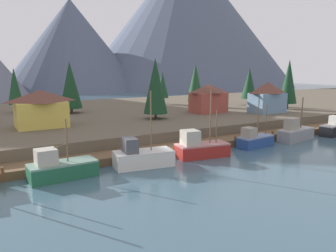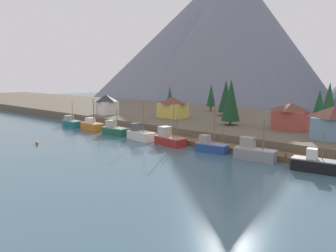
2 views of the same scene
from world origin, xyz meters
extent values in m
cube|color=#3D5B6B|center=(0.00, 20.00, -0.50)|extent=(400.00, 400.00, 1.00)
cube|color=brown|center=(0.00, 2.00, 0.50)|extent=(80.00, 4.00, 1.00)
cylinder|color=brown|center=(-36.00, 0.20, 0.80)|extent=(0.36, 0.36, 1.60)
cylinder|color=brown|center=(-28.00, 0.20, 0.80)|extent=(0.36, 0.36, 1.60)
cylinder|color=brown|center=(-20.00, 0.20, 0.80)|extent=(0.36, 0.36, 1.60)
cylinder|color=brown|center=(-12.00, 0.20, 0.80)|extent=(0.36, 0.36, 1.60)
cylinder|color=brown|center=(-4.00, 0.20, 0.80)|extent=(0.36, 0.36, 1.60)
cylinder|color=brown|center=(4.00, 0.20, 0.80)|extent=(0.36, 0.36, 1.60)
cylinder|color=brown|center=(12.00, 0.20, 0.80)|extent=(0.36, 0.36, 1.60)
cylinder|color=brown|center=(20.00, 0.20, 0.80)|extent=(0.36, 0.36, 1.60)
cylinder|color=brown|center=(28.00, 0.20, 0.80)|extent=(0.36, 0.36, 1.60)
cube|color=brown|center=(0.00, 32.00, 1.25)|extent=(400.00, 56.00, 2.50)
cone|color=slate|center=(-93.86, 148.10, 39.11)|extent=(164.36, 164.36, 78.22)
cone|color=slate|center=(-56.96, 125.54, 39.06)|extent=(114.79, 114.79, 78.12)
cube|color=#196B70|center=(-34.07, -1.73, 0.79)|extent=(6.99, 3.18, 1.58)
cube|color=#679496|center=(-34.07, -1.73, 1.68)|extent=(6.99, 3.18, 0.20)
cube|color=gray|center=(-35.79, -1.61, 2.42)|extent=(2.39, 2.24, 1.29)
cylinder|color=brown|center=(-33.61, -1.76, 4.55)|extent=(0.12, 0.12, 5.54)
cube|color=#CC6B1E|center=(-24.24, -1.75, 0.91)|extent=(7.24, 3.21, 1.83)
cube|color=tan|center=(-24.24, -1.75, 1.93)|extent=(7.24, 3.21, 0.20)
cube|color=silver|center=(-25.11, -1.71, 2.67)|extent=(2.12, 2.07, 1.28)
cylinder|color=brown|center=(-23.33, -1.80, 5.24)|extent=(0.19, 0.19, 6.43)
cylinder|color=brown|center=(-21.61, -1.88, 4.47)|extent=(0.16, 0.16, 4.88)
cube|color=#1E5B3D|center=(-14.22, -1.82, 0.80)|extent=(7.26, 3.34, 1.61)
cube|color=gray|center=(-14.22, -1.82, 1.71)|extent=(7.26, 3.34, 0.20)
cube|color=#B2AD9E|center=(-15.91, -1.92, 2.64)|extent=(2.21, 2.07, 1.67)
cylinder|color=brown|center=(-13.65, -1.79, 4.15)|extent=(0.16, 0.16, 4.69)
cylinder|color=brown|center=(-14.57, -1.84, 3.56)|extent=(2.26, 0.24, 0.64)
cube|color=silver|center=(-4.70, -2.21, 0.86)|extent=(7.47, 4.08, 1.72)
cube|color=silver|center=(-4.70, -2.21, 1.82)|extent=(7.47, 4.08, 0.20)
cube|color=#4C4C51|center=(-6.36, -1.97, 2.80)|extent=(1.87, 2.63, 1.74)
cylinder|color=brown|center=(-3.72, -2.35, 5.54)|extent=(0.17, 0.17, 7.24)
cube|color=maroon|center=(4.15, -2.11, 0.81)|extent=(7.44, 3.90, 1.61)
cube|color=#AD6C6A|center=(4.15, -2.11, 1.71)|extent=(7.44, 3.90, 0.20)
cube|color=#B2AD9E|center=(2.35, -1.86, 2.78)|extent=(2.37, 2.48, 1.93)
cylinder|color=brown|center=(5.30, -2.27, 5.39)|extent=(0.19, 0.19, 7.17)
cylinder|color=brown|center=(6.25, -2.40, 3.99)|extent=(0.16, 0.16, 4.36)
cube|color=navy|center=(14.39, -1.65, 0.76)|extent=(6.34, 3.05, 1.51)
cube|color=#6C7DA2|center=(14.39, -1.65, 1.61)|extent=(6.34, 3.05, 0.20)
cube|color=gray|center=(12.83, -1.85, 2.44)|extent=(1.96, 1.91, 1.46)
cylinder|color=brown|center=(14.81, -1.60, 5.59)|extent=(0.14, 0.14, 7.74)
cylinder|color=brown|center=(16.76, -1.35, 4.00)|extent=(0.12, 0.12, 4.57)
cylinder|color=brown|center=(13.93, -1.71, 4.28)|extent=(2.17, 0.37, 0.61)
cube|color=gray|center=(23.36, -1.72, 0.91)|extent=(7.33, 3.18, 1.82)
cube|color=#9F9FA2|center=(23.36, -1.72, 1.92)|extent=(7.33, 3.18, 0.20)
cube|color=gray|center=(21.98, -1.89, 2.96)|extent=(2.56, 1.75, 1.88)
cylinder|color=brown|center=(24.73, -1.54, 4.56)|extent=(0.20, 0.20, 5.07)
cylinder|color=brown|center=(23.61, -1.68, 3.68)|extent=(2.82, 0.49, 0.44)
cube|color=black|center=(33.62, -1.89, 0.87)|extent=(7.39, 3.51, 1.74)
cube|color=slate|center=(33.62, -1.89, 1.84)|extent=(7.39, 3.51, 0.20)
cube|color=silver|center=(32.88, -2.01, 2.73)|extent=(1.64, 1.56, 1.58)
cylinder|color=brown|center=(34.35, -1.78, 3.99)|extent=(0.14, 0.14, 4.11)
cube|color=#9E4238|center=(20.96, 19.03, 4.61)|extent=(6.95, 4.78, 4.23)
pyramid|color=brown|center=(20.96, 19.03, 7.61)|extent=(7.30, 5.02, 1.76)
cube|color=silver|center=(-34.22, 10.81, 4.50)|extent=(5.39, 5.78, 4.01)
pyramid|color=#2D2D33|center=(-34.22, 10.81, 7.57)|extent=(5.66, 6.07, 2.13)
cube|color=gold|center=(-12.85, 17.98, 4.53)|extent=(7.62, 5.45, 4.07)
pyramid|color=brown|center=(-12.85, 17.98, 7.49)|extent=(8.00, 5.72, 1.84)
cube|color=#6689A8|center=(31.66, 12.66, 4.56)|extent=(7.17, 4.43, 4.12)
pyramid|color=brown|center=(31.66, 12.66, 7.78)|extent=(7.53, 4.65, 2.32)
cylinder|color=#4C3823|center=(7.10, 16.75, 3.02)|extent=(0.50, 0.50, 1.03)
cone|color=#14381E|center=(7.10, 16.75, 8.59)|extent=(4.46, 4.46, 10.11)
cylinder|color=#4C3823|center=(-4.39, 32.68, 3.03)|extent=(0.50, 0.50, 1.05)
cone|color=#14381E|center=(-4.39, 32.68, 8.36)|extent=(4.58, 4.58, 9.61)
cylinder|color=#4C3823|center=(-32.97, 39.31, 3.02)|extent=(0.50, 0.50, 1.04)
cone|color=#1E4C28|center=(-32.97, 39.31, 7.14)|extent=(2.79, 2.79, 7.19)
cylinder|color=#4C3823|center=(25.48, 30.38, 3.13)|extent=(0.50, 0.50, 1.25)
cone|color=#194223|center=(25.48, 30.38, 8.34)|extent=(4.21, 4.21, 9.18)
cylinder|color=#4C3823|center=(20.77, 38.58, 3.33)|extent=(0.50, 0.50, 1.66)
cone|color=#194223|center=(20.77, 38.58, 7.55)|extent=(3.24, 3.24, 6.78)
cylinder|color=#4C3823|center=(-14.30, 39.30, 3.39)|extent=(0.50, 0.50, 1.77)
cone|color=#194223|center=(-14.30, 39.30, 8.09)|extent=(3.03, 3.03, 7.64)
sphere|color=#E04C19|center=(-17.00, -20.77, 0.35)|extent=(0.70, 0.70, 0.70)
camera|label=1|loc=(-21.94, -37.77, 11.83)|focal=35.82mm
camera|label=2|loc=(49.28, -52.81, 14.34)|focal=35.20mm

